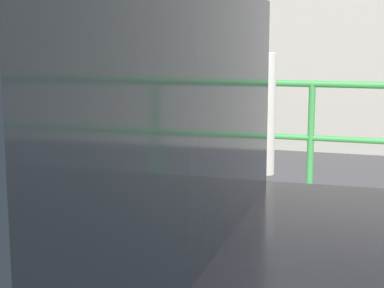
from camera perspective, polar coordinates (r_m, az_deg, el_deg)
name	(u,v)px	position (r m, az deg, el deg)	size (l,w,h in m)	color
sidewalk_curb	(156,252)	(4.73, -3.27, -9.66)	(36.00, 3.29, 0.15)	gray
parking_meter	(111,109)	(3.27, -7.36, 3.11)	(0.19, 0.20, 1.52)	slate
pedestrian_at_meter	(213,154)	(3.09, 1.90, -0.86)	(0.61, 0.47, 1.64)	brown
background_railing	(212,113)	(5.92, 1.82, 2.82)	(24.06, 0.06, 1.11)	#2D7A38
backdrop_wall	(280,31)	(9.39, 7.97, 10.07)	(32.00, 0.50, 3.42)	gray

